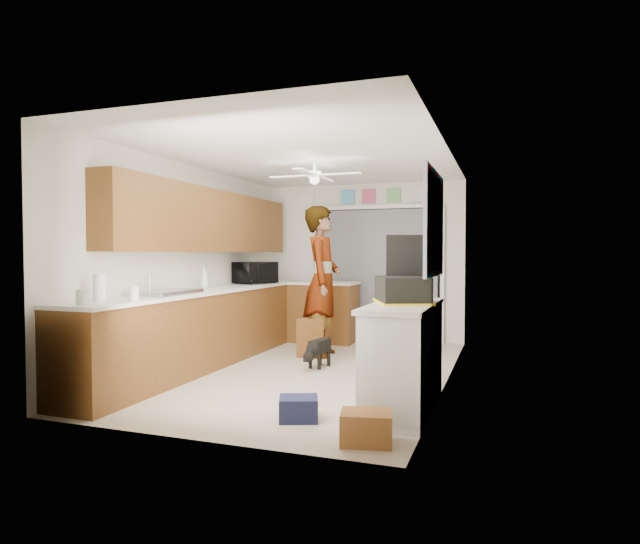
% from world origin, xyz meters
% --- Properties ---
extents(floor, '(5.00, 5.00, 0.00)m').
position_xyz_m(floor, '(0.00, 0.00, 0.00)').
color(floor, beige).
rests_on(floor, ground).
extents(ceiling, '(5.00, 5.00, 0.00)m').
position_xyz_m(ceiling, '(0.00, 0.00, 2.50)').
color(ceiling, white).
rests_on(ceiling, ground).
extents(wall_back, '(3.20, 0.00, 3.20)m').
position_xyz_m(wall_back, '(0.00, 2.50, 1.25)').
color(wall_back, silver).
rests_on(wall_back, ground).
extents(wall_front, '(3.20, 0.00, 3.20)m').
position_xyz_m(wall_front, '(0.00, -2.50, 1.25)').
color(wall_front, silver).
rests_on(wall_front, ground).
extents(wall_left, '(0.00, 5.00, 5.00)m').
position_xyz_m(wall_left, '(-1.60, 0.00, 1.25)').
color(wall_left, silver).
rests_on(wall_left, ground).
extents(wall_right, '(0.00, 5.00, 5.00)m').
position_xyz_m(wall_right, '(1.60, 0.00, 1.25)').
color(wall_right, silver).
rests_on(wall_right, ground).
extents(left_base_cabinets, '(0.60, 4.80, 0.90)m').
position_xyz_m(left_base_cabinets, '(-1.30, 0.00, 0.45)').
color(left_base_cabinets, brown).
rests_on(left_base_cabinets, floor).
extents(left_countertop, '(0.62, 4.80, 0.04)m').
position_xyz_m(left_countertop, '(-1.29, 0.00, 0.92)').
color(left_countertop, white).
rests_on(left_countertop, left_base_cabinets).
extents(upper_cabinets, '(0.32, 4.00, 0.80)m').
position_xyz_m(upper_cabinets, '(-1.44, 0.20, 1.80)').
color(upper_cabinets, brown).
rests_on(upper_cabinets, wall_left).
extents(sink_basin, '(0.50, 0.76, 0.06)m').
position_xyz_m(sink_basin, '(-1.29, -1.00, 0.95)').
color(sink_basin, silver).
rests_on(sink_basin, left_countertop).
extents(faucet, '(0.03, 0.03, 0.22)m').
position_xyz_m(faucet, '(-1.48, -1.00, 1.05)').
color(faucet, silver).
rests_on(faucet, left_countertop).
extents(peninsula_base, '(1.00, 0.60, 0.90)m').
position_xyz_m(peninsula_base, '(-0.50, 2.00, 0.45)').
color(peninsula_base, brown).
rests_on(peninsula_base, floor).
extents(peninsula_top, '(1.04, 0.64, 0.04)m').
position_xyz_m(peninsula_top, '(-0.50, 2.00, 0.92)').
color(peninsula_top, white).
rests_on(peninsula_top, peninsula_base).
extents(back_opening_recess, '(2.00, 0.06, 2.10)m').
position_xyz_m(back_opening_recess, '(0.25, 2.47, 1.05)').
color(back_opening_recess, black).
rests_on(back_opening_recess, wall_back).
extents(curtain_panel, '(1.90, 0.03, 2.05)m').
position_xyz_m(curtain_panel, '(0.25, 2.43, 1.05)').
color(curtain_panel, gray).
rests_on(curtain_panel, wall_back).
extents(door_trim_left, '(0.06, 0.04, 2.10)m').
position_xyz_m(door_trim_left, '(-0.77, 2.44, 1.05)').
color(door_trim_left, white).
rests_on(door_trim_left, wall_back).
extents(door_trim_right, '(0.06, 0.04, 2.10)m').
position_xyz_m(door_trim_right, '(1.27, 2.44, 1.05)').
color(door_trim_right, white).
rests_on(door_trim_right, wall_back).
extents(door_trim_head, '(2.10, 0.04, 0.06)m').
position_xyz_m(door_trim_head, '(0.25, 2.44, 2.12)').
color(door_trim_head, white).
rests_on(door_trim_head, wall_back).
extents(header_frame_1, '(0.22, 0.02, 0.22)m').
position_xyz_m(header_frame_1, '(-0.25, 2.47, 2.30)').
color(header_frame_1, '#51ACD9').
rests_on(header_frame_1, wall_back).
extents(header_frame_2, '(0.22, 0.02, 0.22)m').
position_xyz_m(header_frame_2, '(0.10, 2.47, 2.30)').
color(header_frame_2, '#C0486B').
rests_on(header_frame_2, wall_back).
extents(header_frame_3, '(0.22, 0.02, 0.22)m').
position_xyz_m(header_frame_3, '(0.50, 2.47, 2.30)').
color(header_frame_3, '#6DAB62').
rests_on(header_frame_3, wall_back).
extents(header_frame_4, '(0.22, 0.02, 0.22)m').
position_xyz_m(header_frame_4, '(0.90, 2.47, 2.30)').
color(header_frame_4, silver).
rests_on(header_frame_4, wall_back).
extents(route66_sign, '(0.22, 0.02, 0.26)m').
position_xyz_m(route66_sign, '(-0.95, 2.47, 2.30)').
color(route66_sign, silver).
rests_on(route66_sign, wall_back).
extents(right_counter_base, '(0.50, 1.40, 0.90)m').
position_xyz_m(right_counter_base, '(1.35, -1.20, 0.45)').
color(right_counter_base, white).
rests_on(right_counter_base, floor).
extents(right_counter_top, '(0.54, 1.44, 0.04)m').
position_xyz_m(right_counter_top, '(1.34, -1.20, 0.92)').
color(right_counter_top, white).
rests_on(right_counter_top, right_counter_base).
extents(abstract_painting, '(0.03, 1.15, 0.95)m').
position_xyz_m(abstract_painting, '(1.58, -1.00, 1.65)').
color(abstract_painting, '#FF5D85').
rests_on(abstract_painting, wall_right).
extents(ceiling_fan, '(1.14, 1.14, 0.24)m').
position_xyz_m(ceiling_fan, '(0.00, 0.20, 2.32)').
color(ceiling_fan, white).
rests_on(ceiling_fan, ceiling).
extents(microwave, '(0.56, 0.67, 0.32)m').
position_xyz_m(microwave, '(-1.27, 1.17, 1.10)').
color(microwave, black).
rests_on(microwave, left_countertop).
extents(soap_bottle, '(0.14, 0.14, 0.27)m').
position_xyz_m(soap_bottle, '(-1.41, 0.00, 1.07)').
color(soap_bottle, silver).
rests_on(soap_bottle, left_countertop).
extents(jar_a, '(0.11, 0.11, 0.13)m').
position_xyz_m(jar_a, '(-1.11, -1.72, 1.00)').
color(jar_a, silver).
rests_on(jar_a, left_countertop).
extents(jar_b, '(0.12, 0.12, 0.13)m').
position_xyz_m(jar_b, '(-1.24, -2.25, 1.01)').
color(jar_b, silver).
rests_on(jar_b, left_countertop).
extents(paper_towel_roll, '(0.12, 0.12, 0.25)m').
position_xyz_m(paper_towel_roll, '(-1.37, -1.89, 1.06)').
color(paper_towel_roll, white).
rests_on(paper_towel_roll, left_countertop).
extents(suitcase, '(0.59, 0.66, 0.23)m').
position_xyz_m(suitcase, '(1.32, -1.14, 1.06)').
color(suitcase, black).
rests_on(suitcase, right_counter_top).
extents(suitcase_rim, '(0.63, 0.71, 0.02)m').
position_xyz_m(suitcase_rim, '(1.32, -1.14, 0.95)').
color(suitcase_rim, yellow).
rests_on(suitcase_rim, suitcase).
extents(suitcase_lid, '(0.40, 0.19, 0.50)m').
position_xyz_m(suitcase_lid, '(1.32, -0.85, 1.31)').
color(suitcase_lid, black).
rests_on(suitcase_lid, suitcase).
extents(cardboard_box, '(0.42, 0.35, 0.23)m').
position_xyz_m(cardboard_box, '(1.25, -2.15, 0.12)').
color(cardboard_box, '#AD6736').
rests_on(cardboard_box, floor).
extents(navy_crate, '(0.39, 0.36, 0.19)m').
position_xyz_m(navy_crate, '(0.58, -1.81, 0.10)').
color(navy_crate, '#161B39').
rests_on(navy_crate, floor).
extents(cabinet_door_panel, '(0.38, 0.25, 0.53)m').
position_xyz_m(cabinet_door_panel, '(-0.23, 0.66, 0.27)').
color(cabinet_door_panel, brown).
rests_on(cabinet_door_panel, floor).
extents(man, '(0.59, 0.80, 2.02)m').
position_xyz_m(man, '(-0.15, 0.93, 1.01)').
color(man, white).
rests_on(man, floor).
extents(dog, '(0.28, 0.51, 0.38)m').
position_xyz_m(dog, '(0.07, 0.20, 0.19)').
color(dog, black).
rests_on(dog, floor).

